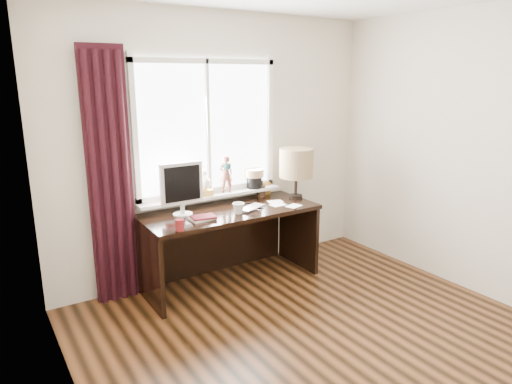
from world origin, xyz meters
TOP-DOWN VIEW (x-y plane):
  - floor at (0.00, 0.00)m, footprint 3.50×4.00m
  - wall_back at (0.00, 2.00)m, footprint 3.50×0.00m
  - wall_left at (-1.75, 0.00)m, footprint 0.00×4.00m
  - laptop at (0.09, 1.54)m, footprint 0.35×0.30m
  - mug at (-0.10, 1.48)m, footprint 0.15×0.15m
  - red_cup at (-0.75, 1.33)m, footprint 0.07×0.07m
  - window at (-0.12, 1.95)m, footprint 1.52×0.20m
  - curtain at (-1.13, 1.91)m, footprint 0.38×0.09m
  - desk at (-0.10, 1.73)m, footprint 1.70×0.70m
  - monitor at (-0.55, 1.72)m, footprint 0.40×0.18m
  - notebook_stack at (-0.46, 1.50)m, footprint 0.24×0.18m
  - brush_holder at (0.42, 1.88)m, footprint 0.09×0.09m
  - icon_frame at (0.52, 1.93)m, footprint 0.10×0.02m
  - table_lamp at (0.70, 1.65)m, footprint 0.35×0.35m
  - loose_papers at (0.43, 1.52)m, footprint 0.27×0.37m
  - desk_cables at (0.11, 1.62)m, footprint 0.31×0.26m

SIDE VIEW (x-z plane):
  - floor at x=0.00m, z-range 0.00..0.00m
  - desk at x=-0.10m, z-range 0.13..0.88m
  - loose_papers at x=0.43m, z-range 0.75..0.75m
  - desk_cables at x=0.11m, z-range 0.75..0.76m
  - laptop at x=0.09m, z-range 0.75..0.77m
  - notebook_stack at x=-0.46m, z-range 0.75..0.78m
  - red_cup at x=-0.75m, z-range 0.75..0.85m
  - mug at x=-0.10m, z-range 0.75..0.86m
  - brush_holder at x=0.42m, z-range 0.69..0.94m
  - icon_frame at x=0.52m, z-range 0.75..0.88m
  - monitor at x=-0.55m, z-range 0.78..1.27m
  - table_lamp at x=0.70m, z-range 0.85..1.37m
  - curtain at x=-1.13m, z-range -0.01..2.24m
  - wall_back at x=0.00m, z-range 0.00..2.60m
  - wall_left at x=-1.75m, z-range 0.00..2.60m
  - window at x=-0.12m, z-range 0.61..2.01m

